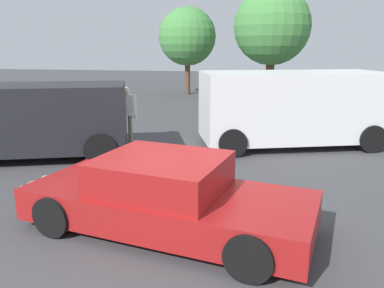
{
  "coord_description": "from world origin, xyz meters",
  "views": [
    {
      "loc": [
        1.36,
        -5.47,
        2.81
      ],
      "look_at": [
        -0.05,
        1.96,
        0.9
      ],
      "focal_mm": 36.1,
      "sensor_mm": 36.0,
      "label": 1
    }
  ],
  "objects_px": {
    "dog": "(37,186)",
    "van_white": "(292,106)",
    "suv_dark": "(29,118)",
    "pedestrian": "(127,110)",
    "sedan_foreground": "(166,197)"
  },
  "relations": [
    {
      "from": "dog",
      "to": "van_white",
      "type": "relative_size",
      "value": 0.1
    },
    {
      "from": "suv_dark",
      "to": "van_white",
      "type": "bearing_deg",
      "value": 2.01
    },
    {
      "from": "pedestrian",
      "to": "sedan_foreground",
      "type": "bearing_deg",
      "value": 9.29
    },
    {
      "from": "pedestrian",
      "to": "suv_dark",
      "type": "bearing_deg",
      "value": -60.96
    },
    {
      "from": "dog",
      "to": "van_white",
      "type": "height_order",
      "value": "van_white"
    },
    {
      "from": "dog",
      "to": "sedan_foreground",
      "type": "bearing_deg",
      "value": -72.4
    },
    {
      "from": "van_white",
      "to": "dog",
      "type": "bearing_deg",
      "value": -151.14
    },
    {
      "from": "sedan_foreground",
      "to": "van_white",
      "type": "height_order",
      "value": "van_white"
    },
    {
      "from": "van_white",
      "to": "suv_dark",
      "type": "relative_size",
      "value": 1.05
    },
    {
      "from": "sedan_foreground",
      "to": "van_white",
      "type": "relative_size",
      "value": 0.86
    },
    {
      "from": "van_white",
      "to": "pedestrian",
      "type": "height_order",
      "value": "van_white"
    },
    {
      "from": "van_white",
      "to": "suv_dark",
      "type": "bearing_deg",
      "value": -176.7
    },
    {
      "from": "dog",
      "to": "suv_dark",
      "type": "height_order",
      "value": "suv_dark"
    },
    {
      "from": "sedan_foreground",
      "to": "suv_dark",
      "type": "distance_m",
      "value": 5.56
    },
    {
      "from": "van_white",
      "to": "suv_dark",
      "type": "xyz_separation_m",
      "value": [
        -6.65,
        -2.58,
        -0.11
      ]
    }
  ]
}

